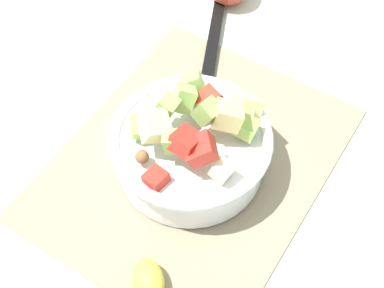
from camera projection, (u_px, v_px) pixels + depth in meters
name	position (u px, v px, depth m)	size (l,w,h in m)	color
ground_plane	(193.00, 163.00, 0.81)	(2.40, 2.40, 0.00)	silver
placemat	(193.00, 162.00, 0.81)	(0.42, 0.34, 0.01)	gray
salad_bowl	(193.00, 147.00, 0.77)	(0.21, 0.21, 0.13)	white
serving_spoon	(209.00, 64.00, 0.90)	(0.22, 0.12, 0.01)	black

